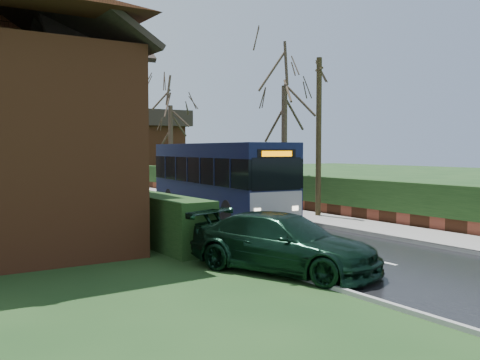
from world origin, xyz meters
TOP-DOWN VIEW (x-y plane):
  - ground at (0.00, 0.00)m, footprint 140.00×140.00m
  - road at (0.00, 10.00)m, footprint 6.00×100.00m
  - pavement at (4.25, 10.00)m, footprint 2.50×100.00m
  - kerb_right at (3.05, 10.00)m, footprint 0.12×100.00m
  - kerb_left at (-3.05, 10.00)m, footprint 0.12×100.00m
  - front_hedge at (-3.90, 5.00)m, footprint 1.20×16.00m
  - picket_fence at (-3.15, 5.00)m, footprint 0.10×16.00m
  - right_wall_hedge at (5.80, 10.00)m, footprint 0.60×50.00m
  - bus at (2.20, 6.25)m, footprint 3.63×11.24m
  - car_silver at (-2.80, 2.55)m, footprint 2.09×4.41m
  - car_green at (-2.90, -5.46)m, footprint 3.76×5.43m
  - car_distant at (0.32, 41.67)m, footprint 1.43×3.75m
  - bus_stop_sign at (3.20, 1.52)m, footprint 0.19×0.39m
  - telegraph_pole at (4.80, 1.90)m, footprint 0.45×0.87m
  - tree_right_near at (6.00, 5.90)m, footprint 4.20×4.20m
  - tree_right_far at (6.59, 20.43)m, footprint 4.69×4.69m

SIDE VIEW (x-z plane):
  - ground at x=0.00m, z-range 0.00..0.00m
  - road at x=0.00m, z-range 0.00..0.02m
  - kerb_left at x=-3.05m, z-range 0.00..0.10m
  - pavement at x=4.25m, z-range 0.00..0.14m
  - kerb_right at x=3.05m, z-range 0.00..0.14m
  - picket_fence at x=-3.15m, z-range 0.00..0.90m
  - car_distant at x=0.32m, z-range 0.00..1.22m
  - car_silver at x=-2.80m, z-range 0.00..1.46m
  - car_green at x=-2.90m, z-range 0.00..1.46m
  - front_hedge at x=-3.90m, z-range 0.00..1.60m
  - right_wall_hedge at x=5.80m, z-range 0.12..1.92m
  - bus at x=2.20m, z-range -0.01..3.34m
  - bus_stop_sign at x=3.20m, z-range 0.42..3.07m
  - telegraph_pole at x=4.80m, z-range 0.04..7.15m
  - tree_right_far at x=6.59m, z-range 2.24..11.30m
  - tree_right_near at x=6.00m, z-range 2.24..11.30m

